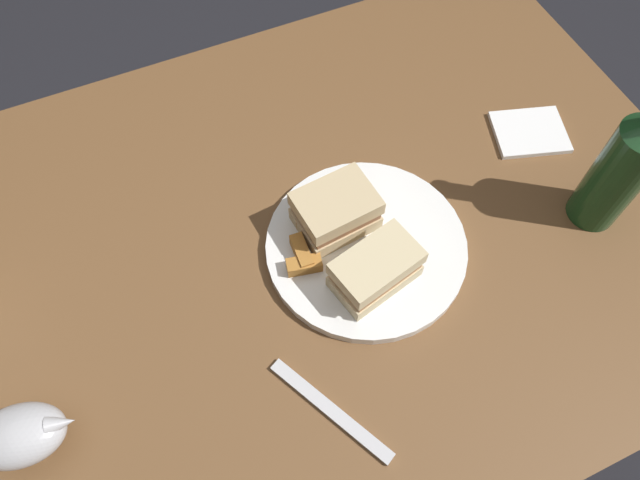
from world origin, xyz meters
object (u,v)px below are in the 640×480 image
(fork, at_px, (331,410))
(napkin, at_px, (530,132))
(gravy_boat, at_px, (21,435))
(sandwich_half_left, at_px, (336,211))
(cider_bottle, at_px, (624,167))
(sandwich_half_right, at_px, (376,270))
(plate, at_px, (366,247))

(fork, bearing_deg, napkin, 92.88)
(gravy_boat, distance_m, fork, 0.35)
(gravy_boat, relative_size, fork, 0.69)
(sandwich_half_left, height_order, fork, sandwich_half_left)
(sandwich_half_left, distance_m, cider_bottle, 0.38)
(sandwich_half_left, bearing_deg, napkin, -174.75)
(cider_bottle, relative_size, fork, 1.53)
(sandwich_half_right, height_order, napkin, sandwich_half_right)
(sandwich_half_right, relative_size, cider_bottle, 0.45)
(plate, bearing_deg, fork, 53.07)
(sandwich_half_left, distance_m, sandwich_half_right, 0.10)
(sandwich_half_right, xyz_separation_m, cider_bottle, (-0.34, 0.02, 0.06))
(sandwich_half_left, xyz_separation_m, sandwich_half_right, (-0.01, 0.10, -0.00))
(napkin, xyz_separation_m, fork, (0.46, 0.26, -0.00))
(gravy_boat, xyz_separation_m, cider_bottle, (-0.79, 0.00, 0.07))
(plate, relative_size, sandwich_half_left, 2.48)
(plate, distance_m, fork, 0.23)
(fork, bearing_deg, sandwich_half_left, 127.37)
(napkin, height_order, fork, napkin)
(napkin, bearing_deg, fork, 29.63)
(sandwich_half_left, relative_size, napkin, 1.02)
(napkin, bearing_deg, cider_bottle, 89.36)
(sandwich_half_left, height_order, gravy_boat, sandwich_half_left)
(plate, height_order, gravy_boat, gravy_boat)
(gravy_boat, height_order, cider_bottle, cider_bottle)
(sandwich_half_right, bearing_deg, sandwich_half_left, -84.46)
(plate, height_order, napkin, plate)
(sandwich_half_right, xyz_separation_m, fork, (0.12, 0.13, -0.04))
(cider_bottle, bearing_deg, plate, -13.36)
(gravy_boat, bearing_deg, fork, 161.90)
(gravy_boat, bearing_deg, napkin, -169.00)
(sandwich_half_right, bearing_deg, gravy_boat, 2.63)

